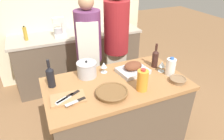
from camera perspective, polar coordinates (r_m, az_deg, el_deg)
kitchen_island at (r=2.26m, az=1.20°, el=-12.93°), size 1.42×0.78×0.88m
back_counter at (r=3.52m, az=-9.43°, el=3.45°), size 2.11×0.60×0.90m
back_wall at (r=3.58m, az=-12.06°, el=17.69°), size 2.61×0.10×2.55m
roasting_pan at (r=2.14m, az=5.99°, el=0.38°), size 0.34×0.29×0.13m
wicker_basket at (r=1.81m, az=-0.07°, el=-6.43°), size 0.30×0.30×0.05m
cutting_board at (r=1.81m, az=-12.48°, el=-7.88°), size 0.31×0.21×0.02m
stock_pot at (r=2.07m, az=-7.21°, el=0.17°), size 0.20×0.20×0.18m
mixing_bowl at (r=2.10m, az=18.28°, el=-2.63°), size 0.17×0.17×0.04m
juice_jug at (r=1.85m, az=8.69°, el=-2.93°), size 0.10×0.10×0.22m
milk_jug at (r=2.17m, az=16.42°, el=0.87°), size 0.10×0.10×0.20m
wine_bottle_green at (r=1.96m, az=-17.18°, el=-1.73°), size 0.07×0.07×0.29m
wine_bottle_dark at (r=2.28m, az=12.24°, el=3.39°), size 0.07×0.07×0.28m
wine_glass_left at (r=2.12m, az=-2.36°, el=1.29°), size 0.07×0.07×0.12m
wine_glass_right at (r=2.21m, az=14.10°, el=1.52°), size 0.07×0.07×0.12m
knife_chef at (r=1.80m, az=-12.24°, el=-7.48°), size 0.24×0.15×0.01m
knife_paring at (r=1.74m, az=-10.21°, el=-8.80°), size 0.19×0.07×0.01m
knife_bread at (r=1.80m, az=-13.14°, el=-7.75°), size 0.17×0.11×0.01m
stand_mixer at (r=3.19m, az=-14.78°, el=11.26°), size 0.18×0.14×0.30m
condiment_bottle_tall at (r=3.26m, az=-5.54°, el=11.46°), size 0.07×0.07×0.15m
condiment_bottle_short at (r=3.64m, az=-0.32°, el=14.00°), size 0.06×0.06×0.22m
condiment_bottle_extra at (r=3.23m, az=-23.54°, el=9.52°), size 0.05×0.05×0.22m
person_cook_aproned at (r=2.65m, az=-6.57°, el=5.35°), size 0.34×0.36×1.61m
person_cook_guest at (r=2.76m, az=1.23°, el=7.75°), size 0.33×0.33×1.71m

